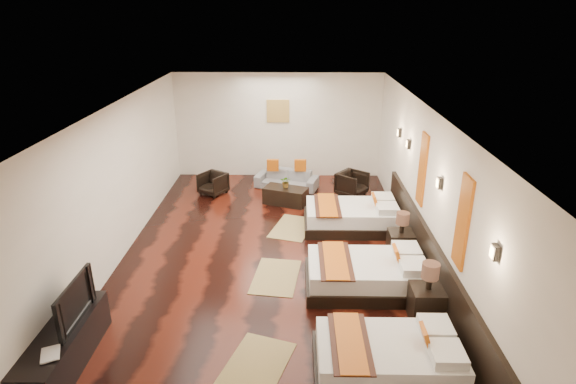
{
  "coord_description": "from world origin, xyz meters",
  "views": [
    {
      "loc": [
        0.49,
        -7.68,
        4.4
      ],
      "look_at": [
        0.34,
        0.68,
        1.1
      ],
      "focal_mm": 29.52,
      "sensor_mm": 36.0,
      "label": 1
    }
  ],
  "objects_px": {
    "tv_console": "(65,347)",
    "coffee_table": "(286,196)",
    "armchair_left": "(213,184)",
    "bed_mid": "(368,274)",
    "nightstand_b": "(401,241)",
    "book": "(40,357)",
    "armchair_right": "(352,184)",
    "bed_near": "(390,358)",
    "nightstand_a": "(427,300)",
    "tv": "(68,302)",
    "sofa": "(287,179)",
    "figurine": "(82,288)",
    "bed_far": "(353,216)",
    "table_plant": "(286,182)"
  },
  "relations": [
    {
      "from": "book",
      "to": "armchair_right",
      "type": "distance_m",
      "value": 7.9
    },
    {
      "from": "tv_console",
      "to": "coffee_table",
      "type": "distance_m",
      "value": 6.14
    },
    {
      "from": "armchair_right",
      "to": "tv",
      "type": "bearing_deg",
      "value": -177.49
    },
    {
      "from": "bed_far",
      "to": "tv",
      "type": "distance_m",
      "value": 5.8
    },
    {
      "from": "nightstand_a",
      "to": "tv",
      "type": "relative_size",
      "value": 0.95
    },
    {
      "from": "armchair_right",
      "to": "table_plant",
      "type": "relative_size",
      "value": 2.3
    },
    {
      "from": "coffee_table",
      "to": "tv",
      "type": "bearing_deg",
      "value": -117.01
    },
    {
      "from": "bed_mid",
      "to": "nightstand_b",
      "type": "height_order",
      "value": "nightstand_b"
    },
    {
      "from": "bed_near",
      "to": "tv_console",
      "type": "xyz_separation_m",
      "value": [
        -4.19,
        0.08,
        0.03
      ]
    },
    {
      "from": "armchair_left",
      "to": "coffee_table",
      "type": "distance_m",
      "value": 1.92
    },
    {
      "from": "armchair_left",
      "to": "coffee_table",
      "type": "bearing_deg",
      "value": 14.74
    },
    {
      "from": "tv_console",
      "to": "armchair_left",
      "type": "relative_size",
      "value": 3.01
    },
    {
      "from": "tv_console",
      "to": "bed_far",
      "type": "bearing_deg",
      "value": 45.15
    },
    {
      "from": "bed_near",
      "to": "tv",
      "type": "height_order",
      "value": "tv"
    },
    {
      "from": "tv_console",
      "to": "coffee_table",
      "type": "relative_size",
      "value": 1.8
    },
    {
      "from": "book",
      "to": "coffee_table",
      "type": "relative_size",
      "value": 0.29
    },
    {
      "from": "tv",
      "to": "table_plant",
      "type": "relative_size",
      "value": 3.53
    },
    {
      "from": "tv_console",
      "to": "sofa",
      "type": "xyz_separation_m",
      "value": [
        2.74,
        6.54,
        -0.04
      ]
    },
    {
      "from": "tv",
      "to": "sofa",
      "type": "distance_m",
      "value": 6.91
    },
    {
      "from": "bed_far",
      "to": "coffee_table",
      "type": "distance_m",
      "value": 1.93
    },
    {
      "from": "bed_mid",
      "to": "nightstand_b",
      "type": "bearing_deg",
      "value": 55.11
    },
    {
      "from": "bed_near",
      "to": "book",
      "type": "height_order",
      "value": "bed_near"
    },
    {
      "from": "armchair_right",
      "to": "table_plant",
      "type": "bearing_deg",
      "value": 147.57
    },
    {
      "from": "bed_mid",
      "to": "nightstand_b",
      "type": "distance_m",
      "value": 1.31
    },
    {
      "from": "figurine",
      "to": "coffee_table",
      "type": "distance_m",
      "value": 5.55
    },
    {
      "from": "figurine",
      "to": "coffee_table",
      "type": "xyz_separation_m",
      "value": [
        2.74,
        4.79,
        -0.53
      ]
    },
    {
      "from": "table_plant",
      "to": "armchair_right",
      "type": "bearing_deg",
      "value": 18.66
    },
    {
      "from": "bed_mid",
      "to": "table_plant",
      "type": "bearing_deg",
      "value": 111.72
    },
    {
      "from": "bed_near",
      "to": "bed_far",
      "type": "distance_m",
      "value": 4.3
    },
    {
      "from": "tv",
      "to": "table_plant",
      "type": "xyz_separation_m",
      "value": [
        2.7,
        5.32,
        -0.3
      ]
    },
    {
      "from": "book",
      "to": "armchair_right",
      "type": "relative_size",
      "value": 0.44
    },
    {
      "from": "armchair_left",
      "to": "bed_near",
      "type": "bearing_deg",
      "value": -29.32
    },
    {
      "from": "bed_mid",
      "to": "table_plant",
      "type": "height_order",
      "value": "bed_mid"
    },
    {
      "from": "nightstand_a",
      "to": "tv",
      "type": "height_order",
      "value": "tv"
    },
    {
      "from": "armchair_right",
      "to": "coffee_table",
      "type": "bearing_deg",
      "value": 148.47
    },
    {
      "from": "nightstand_b",
      "to": "book",
      "type": "xyz_separation_m",
      "value": [
        -4.94,
        -3.49,
        0.25
      ]
    },
    {
      "from": "bed_near",
      "to": "armchair_right",
      "type": "xyz_separation_m",
      "value": [
        0.18,
        6.15,
        0.05
      ]
    },
    {
      "from": "nightstand_a",
      "to": "armchair_right",
      "type": "bearing_deg",
      "value": 96.5
    },
    {
      "from": "table_plant",
      "to": "bed_mid",
      "type": "bearing_deg",
      "value": -68.28
    },
    {
      "from": "nightstand_b",
      "to": "nightstand_a",
      "type": "bearing_deg",
      "value": -90.0
    },
    {
      "from": "nightstand_b",
      "to": "table_plant",
      "type": "xyz_separation_m",
      "value": [
        -2.19,
        2.54,
        0.23
      ]
    },
    {
      "from": "bed_far",
      "to": "armchair_left",
      "type": "distance_m",
      "value": 3.77
    },
    {
      "from": "tv",
      "to": "sofa",
      "type": "height_order",
      "value": "tv"
    },
    {
      "from": "armchair_left",
      "to": "bed_far",
      "type": "bearing_deg",
      "value": 3.05
    },
    {
      "from": "sofa",
      "to": "coffee_table",
      "type": "height_order",
      "value": "sofa"
    },
    {
      "from": "book",
      "to": "table_plant",
      "type": "relative_size",
      "value": 1.01
    },
    {
      "from": "bed_near",
      "to": "nightstand_a",
      "type": "xyz_separation_m",
      "value": [
        0.75,
        1.14,
        0.09
      ]
    },
    {
      "from": "sofa",
      "to": "bed_far",
      "type": "bearing_deg",
      "value": -41.58
    },
    {
      "from": "nightstand_b",
      "to": "figurine",
      "type": "relative_size",
      "value": 2.5
    },
    {
      "from": "nightstand_b",
      "to": "coffee_table",
      "type": "distance_m",
      "value": 3.34
    }
  ]
}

